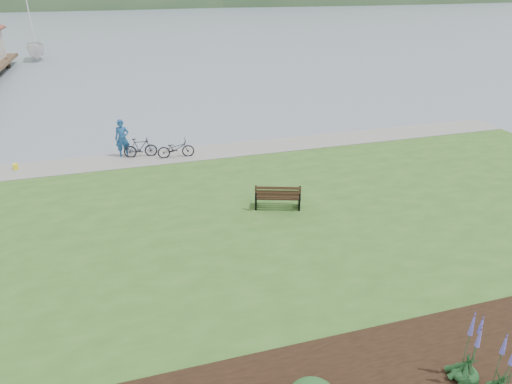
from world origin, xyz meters
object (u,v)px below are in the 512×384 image
park_bench (278,196)px  person (122,135)px  bicycle_a (176,149)px  sailboat (38,60)px

park_bench → person: bearing=144.8°
bicycle_a → sailboat: bearing=19.8°
park_bench → person: (-5.70, 7.84, 0.61)m
bicycle_a → park_bench: bearing=-152.5°
person → sailboat: size_ratio=0.10×
sailboat → bicycle_a: bearing=-81.6°
person → bicycle_a: (2.57, -0.88, -0.67)m
park_bench → bicycle_a: (-3.13, 6.96, -0.06)m
person → park_bench: bearing=-43.9°
park_bench → bicycle_a: 7.63m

